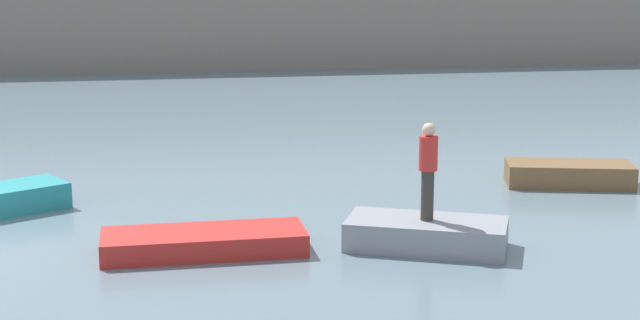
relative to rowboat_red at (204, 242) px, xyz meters
name	(u,v)px	position (x,y,z in m)	size (l,w,h in m)	color
embankment_wall	(66,29)	(-4.42, 26.88, 1.73)	(80.00, 1.20, 3.83)	gray
rowboat_red	(204,242)	(0.00, 0.00, 0.00)	(3.41, 1.24, 0.38)	red
rowboat_grey	(426,234)	(3.77, -0.38, 0.06)	(2.71, 1.25, 0.50)	gray
rowboat_brown	(569,174)	(8.15, 3.60, 0.06)	(2.70, 1.12, 0.50)	brown
person_red_shirt	(428,167)	(3.77, -0.38, 1.24)	(0.32, 0.32, 1.68)	#38332D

